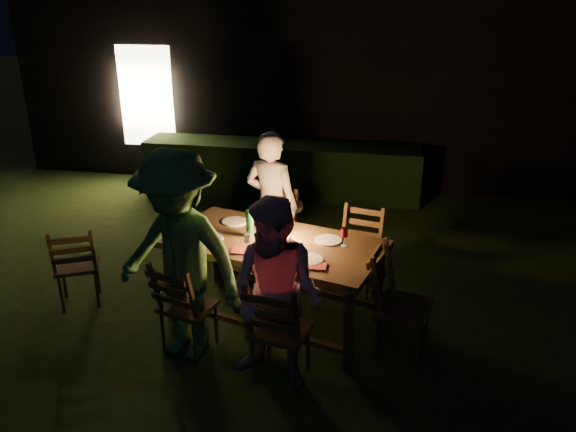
% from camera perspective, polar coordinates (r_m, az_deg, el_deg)
% --- Properties ---
extents(garden_envelope, '(40.00, 40.00, 3.20)m').
position_cam_1_polar(garden_envelope, '(10.64, 4.53, 14.56)').
color(garden_envelope, black).
rests_on(garden_envelope, ground).
extents(dining_table, '(2.17, 1.48, 0.83)m').
position_cam_1_polar(dining_table, '(5.19, -1.46, -3.36)').
color(dining_table, '#4B3519').
rests_on(dining_table, ground).
extents(chair_near_left, '(0.53, 0.55, 0.93)m').
position_cam_1_polar(chair_near_left, '(5.06, -10.12, -10.46)').
color(chair_near_left, '#4B3519').
rests_on(chair_near_left, ground).
extents(chair_near_right, '(0.51, 0.54, 0.98)m').
position_cam_1_polar(chair_near_right, '(4.65, -0.82, -13.13)').
color(chair_near_right, '#4B3519').
rests_on(chair_near_right, ground).
extents(chair_far_left, '(0.56, 0.58, 1.00)m').
position_cam_1_polar(chair_far_left, '(6.19, -1.83, -3.47)').
color(chair_far_left, '#4B3519').
rests_on(chair_far_left, ground).
extents(chair_far_right, '(0.52, 0.54, 0.96)m').
position_cam_1_polar(chair_far_right, '(5.84, 6.91, -5.45)').
color(chair_far_right, '#4B3519').
rests_on(chair_far_right, ground).
extents(chair_end, '(0.57, 0.55, 1.01)m').
position_cam_1_polar(chair_end, '(5.03, 11.33, -10.49)').
color(chair_end, '#4B3519').
rests_on(chair_end, ground).
extents(chair_spare, '(0.56, 0.57, 0.92)m').
position_cam_1_polar(chair_spare, '(6.03, -20.47, -6.01)').
color(chair_spare, '#4B3519').
rests_on(chair_spare, ground).
extents(person_house_side, '(0.68, 0.53, 1.63)m').
position_cam_1_polar(person_house_side, '(6.02, -1.67, 1.09)').
color(person_house_side, silver).
rests_on(person_house_side, ground).
extents(person_opp_right, '(0.90, 0.78, 1.58)m').
position_cam_1_polar(person_opp_right, '(4.34, -1.18, -8.14)').
color(person_opp_right, '#D190A5').
rests_on(person_opp_right, ground).
extents(person_opp_left, '(1.33, 0.98, 1.84)m').
position_cam_1_polar(person_opp_left, '(4.71, -10.99, -4.18)').
color(person_opp_left, '#3D753A').
rests_on(person_opp_left, ground).
extents(lantern, '(0.16, 0.16, 0.35)m').
position_cam_1_polar(lantern, '(5.11, -0.73, -0.83)').
color(lantern, white).
rests_on(lantern, dining_table).
extents(plate_far_left, '(0.25, 0.25, 0.01)m').
position_cam_1_polar(plate_far_left, '(5.58, -5.44, -0.57)').
color(plate_far_left, white).
rests_on(plate_far_left, dining_table).
extents(plate_near_left, '(0.25, 0.25, 0.01)m').
position_cam_1_polar(plate_near_left, '(5.24, -7.93, -2.24)').
color(plate_near_left, white).
rests_on(plate_near_left, dining_table).
extents(plate_far_right, '(0.25, 0.25, 0.01)m').
position_cam_1_polar(plate_far_right, '(5.17, 4.10, -2.46)').
color(plate_far_right, white).
rests_on(plate_far_right, dining_table).
extents(plate_near_right, '(0.25, 0.25, 0.01)m').
position_cam_1_polar(plate_near_right, '(4.80, 2.10, -4.44)').
color(plate_near_right, white).
rests_on(plate_near_right, dining_table).
extents(wineglass_a, '(0.06, 0.06, 0.18)m').
position_cam_1_polar(wineglass_a, '(5.48, -2.91, -0.02)').
color(wineglass_a, '#59070F').
rests_on(wineglass_a, dining_table).
extents(wineglass_b, '(0.06, 0.06, 0.18)m').
position_cam_1_polar(wineglass_b, '(5.38, -8.90, -0.73)').
color(wineglass_b, '#59070F').
rests_on(wineglass_b, dining_table).
extents(wineglass_c, '(0.06, 0.06, 0.18)m').
position_cam_1_polar(wineglass_c, '(4.77, 0.17, -3.51)').
color(wineglass_c, '#59070F').
rests_on(wineglass_c, dining_table).
extents(wineglass_d, '(0.06, 0.06, 0.18)m').
position_cam_1_polar(wineglass_d, '(5.04, 5.74, -2.15)').
color(wineglass_d, '#59070F').
rests_on(wineglass_d, dining_table).
extents(wineglass_e, '(0.06, 0.06, 0.18)m').
position_cam_1_polar(wineglass_e, '(4.93, -4.12, -2.71)').
color(wineglass_e, silver).
rests_on(wineglass_e, dining_table).
extents(bottle_table, '(0.07, 0.07, 0.28)m').
position_cam_1_polar(bottle_table, '(5.21, -3.92, -0.63)').
color(bottle_table, '#0F471E').
rests_on(bottle_table, dining_table).
extents(napkin_left, '(0.18, 0.14, 0.01)m').
position_cam_1_polar(napkin_left, '(4.97, -4.71, -3.54)').
color(napkin_left, red).
rests_on(napkin_left, dining_table).
extents(napkin_right, '(0.18, 0.14, 0.01)m').
position_cam_1_polar(napkin_right, '(4.70, 2.82, -5.09)').
color(napkin_right, red).
rests_on(napkin_right, dining_table).
extents(phone, '(0.14, 0.07, 0.01)m').
position_cam_1_polar(phone, '(5.22, -9.05, -2.46)').
color(phone, black).
rests_on(phone, dining_table).
extents(side_table, '(0.54, 0.54, 0.72)m').
position_cam_1_polar(side_table, '(6.34, -0.92, 0.50)').
color(side_table, olive).
rests_on(side_table, ground).
extents(ice_bucket, '(0.30, 0.30, 0.22)m').
position_cam_1_polar(ice_bucket, '(6.27, -0.93, 2.16)').
color(ice_bucket, '#A5A8AD').
rests_on(ice_bucket, side_table).
extents(bottle_bucket_a, '(0.07, 0.07, 0.32)m').
position_cam_1_polar(bottle_bucket_a, '(6.23, -1.45, 2.50)').
color(bottle_bucket_a, '#0F471E').
rests_on(bottle_bucket_a, side_table).
extents(bottle_bucket_b, '(0.07, 0.07, 0.32)m').
position_cam_1_polar(bottle_bucket_b, '(6.28, -0.41, 2.68)').
color(bottle_bucket_b, '#0F471E').
rests_on(bottle_bucket_b, side_table).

